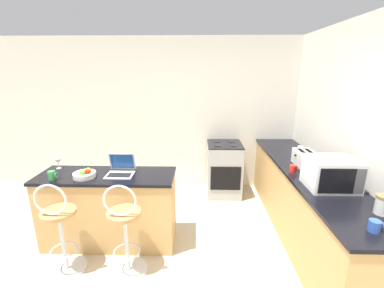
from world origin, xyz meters
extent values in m
cube|color=silver|center=(0.00, 2.44, 1.30)|extent=(12.00, 0.06, 2.60)
cube|color=tan|center=(-0.61, 0.74, 0.43)|extent=(1.55, 0.52, 0.86)
cube|color=black|center=(-0.61, 0.74, 0.87)|extent=(1.58, 0.55, 0.03)
cube|color=tan|center=(1.80, 0.96, 0.43)|extent=(0.63, 2.91, 0.86)
cube|color=black|center=(1.80, 0.96, 0.87)|extent=(0.66, 2.94, 0.03)
cylinder|color=silver|center=(-0.95, 0.25, 0.01)|extent=(0.40, 0.40, 0.02)
cylinder|color=silver|center=(-0.95, 0.25, 0.34)|extent=(0.04, 0.04, 0.66)
torus|color=silver|center=(-0.95, 0.25, 0.24)|extent=(0.28, 0.28, 0.02)
cylinder|color=#B7844C|center=(-0.95, 0.25, 0.68)|extent=(0.34, 0.34, 0.04)
torus|color=silver|center=(-0.95, 0.15, 0.87)|extent=(0.32, 0.02, 0.32)
cylinder|color=silver|center=(-0.28, 0.25, 0.01)|extent=(0.40, 0.40, 0.02)
cylinder|color=silver|center=(-0.28, 0.25, 0.34)|extent=(0.04, 0.04, 0.66)
torus|color=silver|center=(-0.28, 0.25, 0.24)|extent=(0.28, 0.28, 0.02)
cylinder|color=#B7844C|center=(-0.28, 0.25, 0.68)|extent=(0.34, 0.34, 0.04)
torus|color=silver|center=(-0.28, 0.15, 0.87)|extent=(0.32, 0.02, 0.32)
cube|color=silver|center=(-0.45, 0.71, 0.90)|extent=(0.31, 0.24, 0.01)
cube|color=black|center=(-0.45, 0.69, 0.90)|extent=(0.26, 0.13, 0.00)
cube|color=silver|center=(-0.45, 0.84, 1.02)|extent=(0.31, 0.07, 0.22)
cube|color=#19478C|center=(-0.45, 0.83, 1.02)|extent=(0.27, 0.06, 0.18)
cube|color=silver|center=(1.80, 0.45, 1.05)|extent=(0.47, 0.38, 0.31)
cube|color=black|center=(1.75, 0.25, 1.05)|extent=(0.33, 0.01, 0.25)
cube|color=#4C4C51|center=(1.96, 0.26, 1.05)|extent=(0.09, 0.01, 0.25)
cube|color=silver|center=(1.80, 1.11, 0.98)|extent=(0.22, 0.32, 0.18)
cube|color=black|center=(1.75, 1.11, 1.08)|extent=(0.05, 0.22, 0.00)
cube|color=black|center=(1.84, 1.11, 1.08)|extent=(0.05, 0.22, 0.00)
cube|color=black|center=(1.68, 1.11, 1.02)|extent=(0.02, 0.02, 0.02)
cube|color=#9EA3A8|center=(0.89, 2.09, 0.44)|extent=(0.56, 0.60, 0.87)
cube|color=black|center=(0.89, 1.79, 0.40)|extent=(0.48, 0.01, 0.39)
cube|color=black|center=(0.89, 2.09, 0.88)|extent=(0.56, 0.60, 0.02)
cylinder|color=black|center=(0.76, 1.97, 0.90)|extent=(0.11, 0.11, 0.01)
cylinder|color=black|center=(1.01, 1.97, 0.90)|extent=(0.11, 0.11, 0.01)
cylinder|color=black|center=(0.76, 2.21, 0.90)|extent=(0.11, 0.11, 0.01)
cylinder|color=black|center=(1.01, 2.21, 0.90)|extent=(0.11, 0.11, 0.01)
cylinder|color=silver|center=(-0.83, 0.65, 0.92)|extent=(0.25, 0.25, 0.05)
sphere|color=red|center=(-0.78, 0.63, 0.97)|extent=(0.06, 0.06, 0.06)
sphere|color=orange|center=(-0.78, 0.66, 0.97)|extent=(0.07, 0.07, 0.07)
sphere|color=#66B233|center=(-0.83, 0.60, 0.97)|extent=(0.07, 0.07, 0.07)
cylinder|color=#338447|center=(-1.15, 0.57, 0.94)|extent=(0.07, 0.07, 0.10)
torus|color=#338447|center=(-1.10, 0.57, 0.95)|extent=(0.01, 0.07, 0.07)
cylinder|color=#2D51AD|center=(1.76, -0.30, 0.94)|extent=(0.08, 0.08, 0.09)
torus|color=#2D51AD|center=(1.81, -0.30, 0.94)|extent=(0.01, 0.06, 0.06)
cylinder|color=silver|center=(-1.26, 0.91, 0.89)|extent=(0.06, 0.06, 0.00)
cylinder|color=silver|center=(-1.26, 0.91, 0.94)|extent=(0.01, 0.01, 0.09)
sphere|color=silver|center=(-1.26, 0.91, 1.01)|extent=(0.07, 0.07, 0.07)
cylinder|color=white|center=(1.96, 1.67, 0.94)|extent=(0.07, 0.07, 0.09)
torus|color=white|center=(2.00, 1.67, 0.94)|extent=(0.01, 0.06, 0.06)
cylinder|color=red|center=(1.56, 0.85, 0.94)|extent=(0.08, 0.08, 0.09)
torus|color=red|center=(1.61, 0.85, 0.94)|extent=(0.01, 0.06, 0.06)
cylinder|color=silver|center=(1.98, -0.05, 0.96)|extent=(0.11, 0.11, 0.14)
cylinder|color=olive|center=(1.98, -0.05, 1.05)|extent=(0.11, 0.11, 0.02)
camera|label=1|loc=(0.45, -1.99, 2.04)|focal=24.00mm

